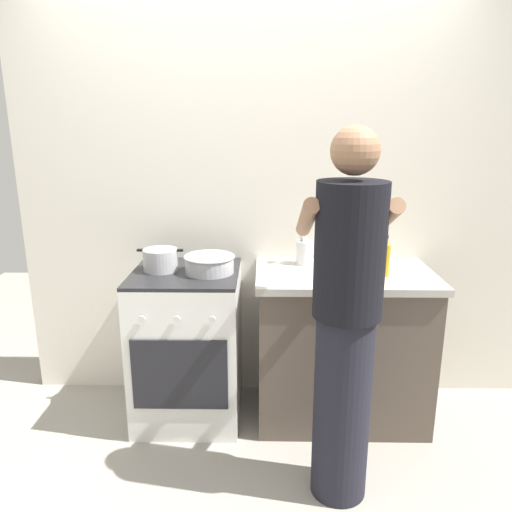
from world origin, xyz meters
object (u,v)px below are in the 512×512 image
Objects in this scene: utensil_crock at (304,248)px; pot at (161,260)px; spice_bottle at (339,264)px; stove_range at (188,345)px; person at (346,323)px; oil_bottle at (385,259)px; mixing_bowl at (209,263)px.

pot is at bearing -169.94° from utensil_crock.
pot is 0.83m from utensil_crock.
stove_range is at bearing -179.11° from spice_bottle.
utensil_crock reaches higher than pot.
person is at bearing -38.14° from stove_range.
person is at bearing -117.71° from oil_bottle.
oil_bottle is at bearing -3.04° from mixing_bowl.
stove_range is 0.89m from utensil_crock.
pot reaches higher than spice_bottle.
pot reaches higher than mixing_bowl.
stove_range is 0.52m from mixing_bowl.
spice_bottle is 0.65m from person.
person is (-0.30, -0.56, -0.13)m from oil_bottle.
person is (0.94, -0.65, -0.10)m from pot.
pot is at bearing 173.14° from mixing_bowl.
spice_bottle is at bearing -0.30° from pot.
utensil_crock is at bearing 18.36° from mixing_bowl.
pot reaches higher than stove_range.
person is (0.80, -0.63, 0.41)m from stove_range.
pot is 1.01m from spice_bottle.
pot is at bearing 176.09° from oil_bottle.
person reaches higher than oil_bottle.
mixing_bowl is (0.14, -0.01, 0.50)m from stove_range.
utensil_crock is at bearing 13.58° from stove_range.
person is (0.66, -0.62, -0.09)m from mixing_bowl.
utensil_crock is at bearing 141.28° from spice_bottle.
person reaches higher than mixing_bowl.
pot is (-0.14, 0.02, 0.51)m from stove_range.
mixing_bowl reaches higher than spice_bottle.
utensil_crock is 1.32× the size of oil_bottle.
oil_bottle is at bearing -3.91° from pot.
mixing_bowl is at bearing -161.64° from utensil_crock.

